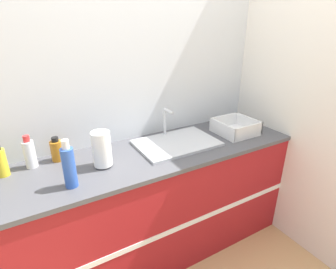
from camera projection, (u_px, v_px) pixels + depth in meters
wall_back at (136, 85)px, 1.96m from camera, size 4.47×0.06×2.60m
wall_right at (270, 79)px, 2.18m from camera, size 0.06×2.60×2.60m
counter_cabinet at (158, 202)px, 2.03m from camera, size 2.10×0.62×0.90m
sink at (176, 142)px, 1.95m from camera, size 0.59×0.40×0.24m
paper_towel_roll at (102, 149)px, 1.61m from camera, size 0.12×0.12×0.23m
dish_rack at (235, 129)px, 2.13m from camera, size 0.30×0.30×0.11m
bottle_white_spray at (30, 153)px, 1.61m from camera, size 0.07×0.07×0.21m
bottle_amber at (57, 150)px, 1.70m from camera, size 0.08×0.08×0.16m
bottle_blue at (69, 167)px, 1.40m from camera, size 0.07×0.07×0.28m
bottle_yellow at (1, 162)px, 1.51m from camera, size 0.07×0.07×0.20m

